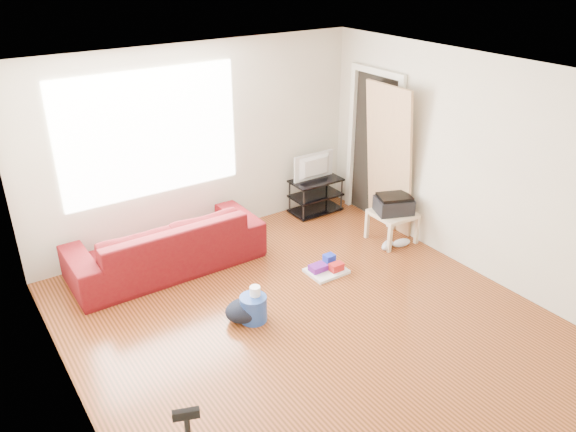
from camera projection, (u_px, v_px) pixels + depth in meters
room at (314, 210)px, 5.29m from camera, size 4.51×5.01×2.51m
sofa at (169, 267)px, 6.77m from camera, size 2.26×0.89×0.66m
tv_stand at (316, 195)px, 8.06m from camera, size 0.73×0.42×0.50m
tv at (316, 167)px, 7.87m from camera, size 0.66×0.09×0.38m
side_table at (393, 217)px, 7.23m from camera, size 0.52×0.52×0.41m
printer at (394, 204)px, 7.15m from camera, size 0.55×0.49×0.24m
bucket at (254, 320)px, 5.82m from camera, size 0.33×0.33×0.28m
toilet_paper at (255, 302)px, 5.77m from camera, size 0.11×0.11×0.10m
cleaning_tray at (327, 268)px, 6.65m from camera, size 0.45×0.36×0.16m
backpack at (245, 319)px, 5.83m from camera, size 0.47×0.40×0.23m
sneakers at (394, 244)px, 7.18m from camera, size 0.47×0.24×0.10m
door_panel at (383, 227)px, 7.72m from camera, size 0.25×0.79×1.97m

